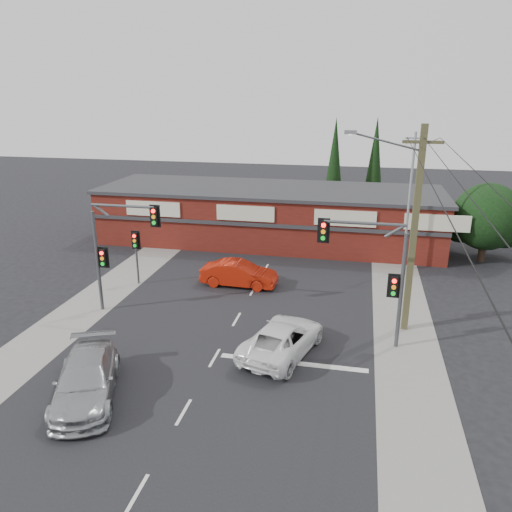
% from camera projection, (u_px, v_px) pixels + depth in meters
% --- Properties ---
extents(ground, '(120.00, 120.00, 0.00)m').
position_uv_depth(ground, '(225.00, 340.00, 23.97)').
color(ground, black).
rests_on(ground, ground).
extents(road_strip, '(14.00, 70.00, 0.01)m').
position_uv_depth(road_strip, '(248.00, 299.00, 28.61)').
color(road_strip, black).
rests_on(road_strip, ground).
extents(verge_left, '(3.00, 70.00, 0.02)m').
position_uv_depth(verge_left, '(112.00, 288.00, 30.28)').
color(verge_left, gray).
rests_on(verge_left, ground).
extents(verge_right, '(3.00, 70.00, 0.02)m').
position_uv_depth(verge_right, '(401.00, 312.00, 26.94)').
color(verge_right, gray).
rests_on(verge_right, ground).
extents(stop_line, '(6.50, 0.35, 0.01)m').
position_uv_depth(stop_line, '(293.00, 363.00, 21.88)').
color(stop_line, silver).
rests_on(stop_line, ground).
extents(white_suv, '(3.79, 5.76, 1.47)m').
position_uv_depth(white_suv, '(283.00, 338.00, 22.52)').
color(white_suv, white).
rests_on(white_suv, ground).
extents(silver_suv, '(4.06, 5.86, 1.57)m').
position_uv_depth(silver_suv, '(86.00, 380.00, 19.21)').
color(silver_suv, '#A4A6A9').
rests_on(silver_suv, ground).
extents(red_sedan, '(4.69, 1.79, 1.53)m').
position_uv_depth(red_sedan, '(239.00, 274.00, 30.40)').
color(red_sedan, '#AF1C0A').
rests_on(red_sedan, ground).
extents(lane_dashes, '(0.12, 50.24, 0.01)m').
position_uv_depth(lane_dashes, '(253.00, 290.00, 29.83)').
color(lane_dashes, silver).
rests_on(lane_dashes, ground).
extents(shop_building, '(27.30, 8.40, 4.22)m').
position_uv_depth(shop_building, '(269.00, 214.00, 39.26)').
color(shop_building, '#501510').
rests_on(shop_building, ground).
extents(tree_cluster, '(5.90, 5.10, 5.50)m').
position_uv_depth(tree_cluster, '(488.00, 220.00, 34.51)').
color(tree_cluster, '#2D2116').
rests_on(tree_cluster, ground).
extents(conifer_near, '(1.80, 1.80, 9.25)m').
position_uv_depth(conifer_near, '(334.00, 161.00, 43.84)').
color(conifer_near, '#2D2116').
rests_on(conifer_near, ground).
extents(conifer_far, '(1.80, 1.80, 9.25)m').
position_uv_depth(conifer_far, '(375.00, 159.00, 45.01)').
color(conifer_far, '#2D2116').
rests_on(conifer_far, ground).
extents(traffic_mast_left, '(3.77, 0.27, 5.97)m').
position_uv_depth(traffic_mast_left, '(114.00, 242.00, 25.85)').
color(traffic_mast_left, '#47494C').
rests_on(traffic_mast_left, ground).
extents(traffic_mast_right, '(3.96, 0.27, 5.97)m').
position_uv_depth(traffic_mast_right, '(377.00, 265.00, 22.31)').
color(traffic_mast_right, '#47494C').
rests_on(traffic_mast_right, ground).
extents(pedestal_signal, '(0.55, 0.27, 3.38)m').
position_uv_depth(pedestal_signal, '(136.00, 246.00, 30.20)').
color(pedestal_signal, '#47494C').
rests_on(pedestal_signal, ground).
extents(utility_pole, '(4.38, 0.59, 10.00)m').
position_uv_depth(utility_pole, '(412.00, 225.00, 23.40)').
color(utility_pole, brown).
rests_on(utility_pole, ground).
extents(steel_pole, '(1.20, 0.16, 9.00)m').
position_uv_depth(steel_pole, '(409.00, 201.00, 31.86)').
color(steel_pole, gray).
rests_on(steel_pole, ground).
extents(power_lines, '(2.01, 29.00, 1.22)m').
position_uv_depth(power_lines, '(439.00, 162.00, 17.16)').
color(power_lines, black).
rests_on(power_lines, ground).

